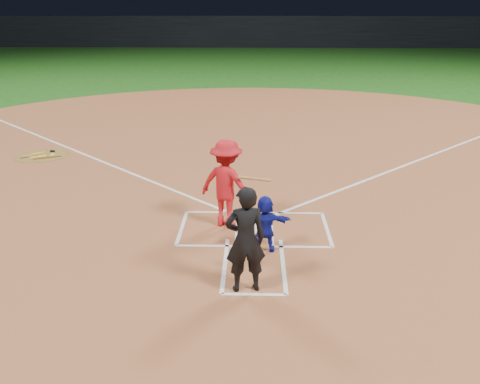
{
  "coord_description": "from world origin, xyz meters",
  "views": [
    {
      "loc": [
        -0.02,
        -10.75,
        4.72
      ],
      "look_at": [
        -0.3,
        -0.4,
        1.0
      ],
      "focal_mm": 40.0,
      "sensor_mm": 36.0,
      "label": 1
    }
  ],
  "objects_px": {
    "umpire": "(245,240)",
    "batter_at_plate": "(227,184)",
    "on_deck_circle": "(41,155)",
    "home_plate": "(254,228)",
    "catcher": "(265,224)"
  },
  "relations": [
    {
      "from": "catcher",
      "to": "umpire",
      "type": "xyz_separation_m",
      "value": [
        -0.36,
        -1.52,
        0.36
      ]
    },
    {
      "from": "home_plate",
      "to": "on_deck_circle",
      "type": "distance_m",
      "value": 8.89
    },
    {
      "from": "home_plate",
      "to": "on_deck_circle",
      "type": "relative_size",
      "value": 0.35
    },
    {
      "from": "umpire",
      "to": "batter_at_plate",
      "type": "distance_m",
      "value": 2.84
    },
    {
      "from": "catcher",
      "to": "on_deck_circle",
      "type": "bearing_deg",
      "value": -49.56
    },
    {
      "from": "catcher",
      "to": "batter_at_plate",
      "type": "xyz_separation_m",
      "value": [
        -0.81,
        1.27,
        0.39
      ]
    },
    {
      "from": "on_deck_circle",
      "to": "umpire",
      "type": "relative_size",
      "value": 0.9
    },
    {
      "from": "on_deck_circle",
      "to": "batter_at_plate",
      "type": "relative_size",
      "value": 0.87
    },
    {
      "from": "on_deck_circle",
      "to": "catcher",
      "type": "xyz_separation_m",
      "value": [
        7.07,
        -6.76,
        0.57
      ]
    },
    {
      "from": "home_plate",
      "to": "catcher",
      "type": "relative_size",
      "value": 0.52
    },
    {
      "from": "batter_at_plate",
      "to": "on_deck_circle",
      "type": "bearing_deg",
      "value": 138.79
    },
    {
      "from": "home_plate",
      "to": "batter_at_plate",
      "type": "bearing_deg",
      "value": -16.13
    },
    {
      "from": "umpire",
      "to": "batter_at_plate",
      "type": "height_order",
      "value": "batter_at_plate"
    },
    {
      "from": "home_plate",
      "to": "catcher",
      "type": "bearing_deg",
      "value": 100.62
    },
    {
      "from": "on_deck_circle",
      "to": "catcher",
      "type": "bearing_deg",
      "value": -43.7
    }
  ]
}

